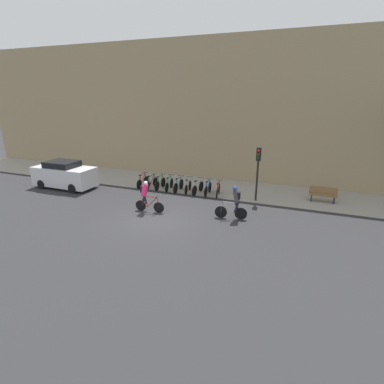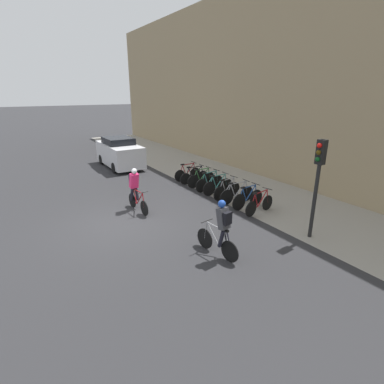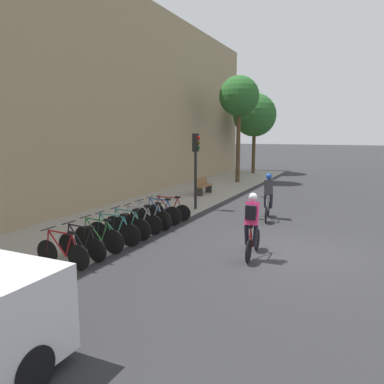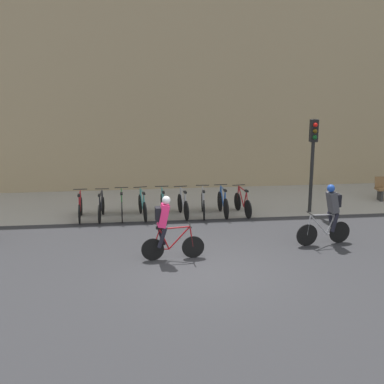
{
  "view_description": "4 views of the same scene",
  "coord_description": "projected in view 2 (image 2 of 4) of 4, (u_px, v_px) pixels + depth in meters",
  "views": [
    {
      "loc": [
        6.97,
        -12.48,
        6.11
      ],
      "look_at": [
        1.25,
        2.21,
        1.01
      ],
      "focal_mm": 28.0,
      "sensor_mm": 36.0,
      "label": 1
    },
    {
      "loc": [
        9.89,
        -3.11,
        4.61
      ],
      "look_at": [
        2.18,
        1.7,
        1.53
      ],
      "focal_mm": 28.0,
      "sensor_mm": 36.0,
      "label": 2
    },
    {
      "loc": [
        -10.14,
        -1.56,
        3.26
      ],
      "look_at": [
        0.97,
        3.56,
        1.32
      ],
      "focal_mm": 35.0,
      "sensor_mm": 36.0,
      "label": 3
    },
    {
      "loc": [
        -1.81,
        -12.41,
        5.17
      ],
      "look_at": [
        0.07,
        3.73,
        1.15
      ],
      "focal_mm": 50.0,
      "sensor_mm": 36.0,
      "label": 4
    }
  ],
  "objects": [
    {
      "name": "cyclist_pink",
      "position": [
        135.0,
        188.0,
        11.93
      ],
      "size": [
        1.69,
        0.46,
        1.74
      ],
      "color": "black",
      "rests_on": "ground"
    },
    {
      "name": "parked_bike_4",
      "position": [
        218.0,
        186.0,
        13.96
      ],
      "size": [
        0.46,
        1.68,
        0.98
      ],
      "color": "black",
      "rests_on": "ground"
    },
    {
      "name": "parked_bike_1",
      "position": [
        194.0,
        176.0,
        15.62
      ],
      "size": [
        0.46,
        1.65,
        0.94
      ],
      "color": "black",
      "rests_on": "ground"
    },
    {
      "name": "traffic_light_pole",
      "position": [
        318.0,
        171.0,
        9.24
      ],
      "size": [
        0.26,
        0.3,
        3.23
      ],
      "color": "black",
      "rests_on": "ground"
    },
    {
      "name": "parked_bike_3",
      "position": [
        209.0,
        182.0,
        14.51
      ],
      "size": [
        0.46,
        1.71,
        0.97
      ],
      "color": "black",
      "rests_on": "ground"
    },
    {
      "name": "parked_bike_7",
      "position": [
        248.0,
        198.0,
        12.31
      ],
      "size": [
        0.46,
        1.67,
        0.98
      ],
      "color": "black",
      "rests_on": "ground"
    },
    {
      "name": "kerb_strip",
      "position": [
        257.0,
        192.0,
        14.36
      ],
      "size": [
        44.0,
        4.5,
        0.01
      ],
      "primitive_type": "cube",
      "color": "gray",
      "rests_on": "ground"
    },
    {
      "name": "parked_bike_2",
      "position": [
        202.0,
        179.0,
        15.07
      ],
      "size": [
        0.46,
        1.67,
        0.97
      ],
      "color": "black",
      "rests_on": "ground"
    },
    {
      "name": "parked_bike_5",
      "position": [
        227.0,
        190.0,
        13.41
      ],
      "size": [
        0.46,
        1.63,
        0.96
      ],
      "color": "black",
      "rests_on": "ground"
    },
    {
      "name": "parked_bike_0",
      "position": [
        187.0,
        173.0,
        16.17
      ],
      "size": [
        0.46,
        1.62,
        0.95
      ],
      "color": "black",
      "rests_on": "ground"
    },
    {
      "name": "parked_car",
      "position": [
        120.0,
        153.0,
        18.92
      ],
      "size": [
        4.3,
        1.84,
        1.85
      ],
      "color": "silver",
      "rests_on": "ground"
    },
    {
      "name": "building_facade",
      "position": [
        305.0,
        81.0,
        14.03
      ],
      "size": [
        44.0,
        0.6,
        10.07
      ],
      "primitive_type": "cube",
      "color": "#9E8966",
      "rests_on": "ground"
    },
    {
      "name": "cyclist_grey",
      "position": [
        222.0,
        227.0,
        8.46
      ],
      "size": [
        1.66,
        0.52,
        1.76
      ],
      "color": "black",
      "rests_on": "ground"
    },
    {
      "name": "parked_bike_8",
      "position": [
        259.0,
        204.0,
        11.76
      ],
      "size": [
        0.46,
        1.65,
        0.95
      ],
      "color": "black",
      "rests_on": "ground"
    },
    {
      "name": "ground",
      "position": [
        121.0,
        223.0,
        10.98
      ],
      "size": [
        200.0,
        200.0,
        0.0
      ],
      "primitive_type": "plane",
      "color": "#2B2B2D"
    },
    {
      "name": "parked_bike_6",
      "position": [
        237.0,
        194.0,
        12.86
      ],
      "size": [
        0.46,
        1.73,
        0.97
      ],
      "color": "black",
      "rests_on": "ground"
    }
  ]
}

